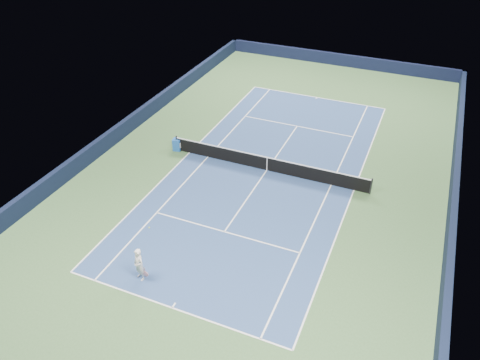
% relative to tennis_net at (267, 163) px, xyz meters
% --- Properties ---
extents(ground, '(40.00, 40.00, 0.00)m').
position_rel_tennis_net_xyz_m(ground, '(0.00, 0.00, -0.50)').
color(ground, '#385930').
rests_on(ground, ground).
extents(wall_far, '(22.00, 0.35, 1.10)m').
position_rel_tennis_net_xyz_m(wall_far, '(0.00, 19.82, 0.05)').
color(wall_far, black).
rests_on(wall_far, ground).
extents(wall_right, '(0.35, 40.00, 1.10)m').
position_rel_tennis_net_xyz_m(wall_right, '(10.82, 0.00, 0.05)').
color(wall_right, black).
rests_on(wall_right, ground).
extents(wall_left, '(0.35, 40.00, 1.10)m').
position_rel_tennis_net_xyz_m(wall_left, '(-10.82, 0.00, 0.05)').
color(wall_left, black).
rests_on(wall_left, ground).
extents(court_surface, '(10.97, 23.77, 0.01)m').
position_rel_tennis_net_xyz_m(court_surface, '(0.00, 0.00, -0.50)').
color(court_surface, navy).
rests_on(court_surface, ground).
extents(baseline_far, '(10.97, 0.08, 0.00)m').
position_rel_tennis_net_xyz_m(baseline_far, '(0.00, 11.88, -0.50)').
color(baseline_far, white).
rests_on(baseline_far, ground).
extents(baseline_near, '(10.97, 0.08, 0.00)m').
position_rel_tennis_net_xyz_m(baseline_near, '(0.00, -11.88, -0.50)').
color(baseline_near, white).
rests_on(baseline_near, ground).
extents(sideline_doubles_right, '(0.08, 23.77, 0.00)m').
position_rel_tennis_net_xyz_m(sideline_doubles_right, '(5.49, 0.00, -0.50)').
color(sideline_doubles_right, white).
rests_on(sideline_doubles_right, ground).
extents(sideline_doubles_left, '(0.08, 23.77, 0.00)m').
position_rel_tennis_net_xyz_m(sideline_doubles_left, '(-5.49, 0.00, -0.50)').
color(sideline_doubles_left, white).
rests_on(sideline_doubles_left, ground).
extents(sideline_singles_right, '(0.08, 23.77, 0.00)m').
position_rel_tennis_net_xyz_m(sideline_singles_right, '(4.12, 0.00, -0.50)').
color(sideline_singles_right, white).
rests_on(sideline_singles_right, ground).
extents(sideline_singles_left, '(0.08, 23.77, 0.00)m').
position_rel_tennis_net_xyz_m(sideline_singles_left, '(-4.12, 0.00, -0.50)').
color(sideline_singles_left, white).
rests_on(sideline_singles_left, ground).
extents(service_line_far, '(8.23, 0.08, 0.00)m').
position_rel_tennis_net_xyz_m(service_line_far, '(0.00, 6.40, -0.50)').
color(service_line_far, white).
rests_on(service_line_far, ground).
extents(service_line_near, '(8.23, 0.08, 0.00)m').
position_rel_tennis_net_xyz_m(service_line_near, '(0.00, -6.40, -0.50)').
color(service_line_near, white).
rests_on(service_line_near, ground).
extents(center_service_line, '(0.08, 12.80, 0.00)m').
position_rel_tennis_net_xyz_m(center_service_line, '(0.00, 0.00, -0.50)').
color(center_service_line, white).
rests_on(center_service_line, ground).
extents(center_mark_far, '(0.08, 0.30, 0.00)m').
position_rel_tennis_net_xyz_m(center_mark_far, '(0.00, 11.73, -0.50)').
color(center_mark_far, white).
rests_on(center_mark_far, ground).
extents(center_mark_near, '(0.08, 0.30, 0.00)m').
position_rel_tennis_net_xyz_m(center_mark_near, '(0.00, -11.73, -0.50)').
color(center_mark_near, white).
rests_on(center_mark_near, ground).
extents(tennis_net, '(12.90, 0.10, 1.07)m').
position_rel_tennis_net_xyz_m(tennis_net, '(0.00, 0.00, 0.00)').
color(tennis_net, black).
rests_on(tennis_net, ground).
extents(sponsor_cube, '(0.61, 0.54, 0.83)m').
position_rel_tennis_net_xyz_m(sponsor_cube, '(-6.40, 0.00, -0.09)').
color(sponsor_cube, '#1C56AD').
rests_on(sponsor_cube, ground).
extents(tennis_player, '(0.85, 1.35, 2.35)m').
position_rel_tennis_net_xyz_m(tennis_player, '(-2.19, -10.91, 0.36)').
color(tennis_player, white).
rests_on(tennis_player, ground).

